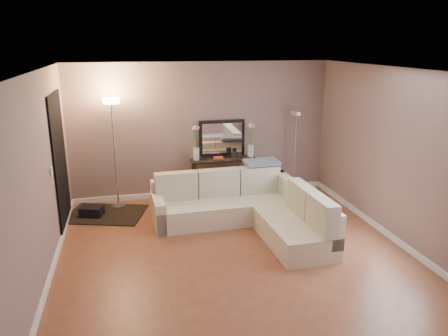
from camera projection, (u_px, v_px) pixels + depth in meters
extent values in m
cube|color=brown|center=(236.00, 258.00, 6.20)|extent=(5.00, 5.50, 0.01)
cube|color=white|center=(238.00, 70.00, 5.47)|extent=(5.00, 5.50, 0.01)
cube|color=gray|center=(202.00, 130.00, 8.42)|extent=(5.00, 0.02, 2.60)
cube|color=gray|center=(329.00, 272.00, 3.25)|extent=(5.00, 0.02, 2.60)
cube|color=gray|center=(37.00, 183.00, 5.31)|extent=(0.02, 5.50, 2.60)
cube|color=gray|center=(404.00, 159.00, 6.37)|extent=(0.02, 5.50, 2.60)
cube|color=white|center=(203.00, 192.00, 8.75)|extent=(5.00, 0.03, 0.10)
cube|color=white|center=(51.00, 274.00, 5.66)|extent=(0.03, 5.50, 0.10)
cube|color=white|center=(393.00, 238.00, 6.71)|extent=(0.03, 5.50, 0.10)
cube|color=black|center=(60.00, 162.00, 6.96)|extent=(0.02, 1.20, 2.20)
cube|color=white|center=(52.00, 171.00, 6.14)|extent=(0.02, 0.08, 0.12)
cube|color=beige|center=(224.00, 210.00, 7.45)|extent=(2.43, 0.92, 0.37)
cube|color=beige|center=(220.00, 190.00, 7.68)|extent=(2.40, 0.28, 0.52)
cube|color=beige|center=(158.00, 212.00, 7.16)|extent=(0.20, 0.84, 0.52)
cube|color=beige|center=(294.00, 232.00, 6.58)|extent=(0.89, 1.51, 0.37)
cube|color=beige|center=(303.00, 205.00, 6.97)|extent=(0.27, 2.31, 0.52)
cube|color=beige|center=(176.00, 186.00, 7.35)|extent=(0.73, 0.23, 0.48)
cube|color=beige|center=(219.00, 183.00, 7.53)|extent=(0.73, 0.23, 0.48)
cube|color=beige|center=(259.00, 179.00, 7.71)|extent=(0.73, 0.23, 0.48)
cube|color=beige|center=(301.00, 199.00, 6.77)|extent=(0.23, 0.67, 0.48)
cube|color=beige|center=(322.00, 215.00, 6.13)|extent=(0.23, 0.67, 0.48)
cube|color=slate|center=(262.00, 162.00, 7.67)|extent=(0.64, 0.41, 0.08)
cube|color=black|center=(224.00, 160.00, 8.42)|extent=(1.27, 0.34, 0.04)
cube|color=black|center=(195.00, 183.00, 8.28)|extent=(0.04, 0.04, 0.74)
cube|color=black|center=(193.00, 179.00, 8.53)|extent=(0.04, 0.04, 0.74)
cube|color=black|center=(254.00, 179.00, 8.52)|extent=(0.04, 0.04, 0.74)
cube|color=black|center=(251.00, 175.00, 8.78)|extent=(0.04, 0.04, 0.74)
cube|color=black|center=(224.00, 188.00, 8.58)|extent=(1.19, 0.31, 0.03)
cube|color=#BF3333|center=(197.00, 185.00, 8.44)|extent=(0.03, 0.16, 0.19)
cube|color=#3359A5|center=(199.00, 184.00, 8.45)|extent=(0.04, 0.16, 0.20)
cube|color=gold|center=(202.00, 184.00, 8.45)|extent=(0.04, 0.16, 0.22)
cube|color=#3F7F4C|center=(204.00, 184.00, 8.47)|extent=(0.05, 0.16, 0.19)
cube|color=#994C99|center=(207.00, 184.00, 8.48)|extent=(0.03, 0.16, 0.20)
cube|color=orange|center=(209.00, 183.00, 8.48)|extent=(0.04, 0.16, 0.22)
cube|color=#262626|center=(211.00, 184.00, 8.50)|extent=(0.04, 0.16, 0.19)
cube|color=#4C99B2|center=(214.00, 183.00, 8.51)|extent=(0.05, 0.16, 0.20)
cube|color=#B2A58C|center=(216.00, 183.00, 8.51)|extent=(0.03, 0.16, 0.22)
cube|color=brown|center=(218.00, 183.00, 8.53)|extent=(0.04, 0.16, 0.19)
cube|color=navy|center=(220.00, 183.00, 8.54)|extent=(0.04, 0.16, 0.20)
cube|color=gold|center=(223.00, 182.00, 8.54)|extent=(0.05, 0.16, 0.22)
cube|color=black|center=(222.00, 138.00, 8.47)|extent=(0.90, 0.04, 0.70)
cube|color=white|center=(222.00, 138.00, 8.45)|extent=(0.78, 0.01, 0.59)
cube|color=#D24725|center=(218.00, 158.00, 8.35)|extent=(0.18, 0.12, 0.04)
cube|color=black|center=(233.00, 155.00, 8.38)|extent=(0.10, 0.02, 0.13)
cube|color=black|center=(239.00, 155.00, 8.41)|extent=(0.08, 0.02, 0.11)
cylinder|color=silver|center=(196.00, 154.00, 8.26)|extent=(0.12, 0.12, 0.23)
cylinder|color=#38722D|center=(195.00, 140.00, 8.18)|extent=(0.10, 0.01, 0.40)
sphere|color=#E5598C|center=(194.00, 129.00, 8.12)|extent=(0.07, 0.07, 0.07)
cylinder|color=#38722D|center=(196.00, 139.00, 8.18)|extent=(0.05, 0.01, 0.43)
sphere|color=white|center=(195.00, 128.00, 8.12)|extent=(0.07, 0.07, 0.07)
cylinder|color=#38722D|center=(196.00, 139.00, 8.18)|extent=(0.01, 0.01, 0.45)
sphere|color=#598CE5|center=(196.00, 127.00, 8.12)|extent=(0.07, 0.07, 0.07)
cylinder|color=#38722D|center=(196.00, 140.00, 8.19)|extent=(0.05, 0.01, 0.41)
sphere|color=#E58C4C|center=(197.00, 129.00, 8.13)|extent=(0.07, 0.07, 0.07)
cylinder|color=#38722D|center=(197.00, 139.00, 8.19)|extent=(0.10, 0.01, 0.42)
sphere|color=#D866B2|center=(198.00, 128.00, 8.13)|extent=(0.07, 0.07, 0.07)
cylinder|color=silver|center=(251.00, 151.00, 8.49)|extent=(0.12, 0.12, 0.23)
cylinder|color=#38722D|center=(250.00, 137.00, 8.41)|extent=(0.10, 0.01, 0.40)
sphere|color=#E5598C|center=(249.00, 127.00, 8.35)|extent=(0.07, 0.07, 0.07)
cylinder|color=#38722D|center=(251.00, 137.00, 8.41)|extent=(0.05, 0.01, 0.43)
sphere|color=white|center=(250.00, 126.00, 8.35)|extent=(0.07, 0.07, 0.07)
cylinder|color=#38722D|center=(251.00, 136.00, 8.41)|extent=(0.01, 0.01, 0.45)
sphere|color=#598CE5|center=(251.00, 125.00, 8.35)|extent=(0.07, 0.07, 0.07)
cylinder|color=#38722D|center=(251.00, 137.00, 8.42)|extent=(0.05, 0.01, 0.41)
sphere|color=#E58C4C|center=(252.00, 127.00, 8.36)|extent=(0.07, 0.07, 0.07)
cylinder|color=#38722D|center=(252.00, 137.00, 8.42)|extent=(0.10, 0.01, 0.42)
sphere|color=#D866B2|center=(253.00, 125.00, 8.36)|extent=(0.07, 0.07, 0.07)
cylinder|color=silver|center=(119.00, 206.00, 8.10)|extent=(0.33, 0.33, 0.03)
cylinder|color=silver|center=(115.00, 156.00, 7.83)|extent=(0.04, 0.04, 1.91)
cylinder|color=#FFBF72|center=(111.00, 101.00, 7.56)|extent=(0.35, 0.35, 0.09)
cylinder|color=silver|center=(293.00, 192.00, 8.83)|extent=(0.24, 0.24, 0.03)
cylinder|color=silver|center=(295.00, 155.00, 8.61)|extent=(0.03, 0.03, 1.59)
cylinder|color=silver|center=(297.00, 113.00, 8.38)|extent=(0.26, 0.26, 0.07)
cube|color=black|center=(106.00, 214.00, 7.75)|extent=(1.54, 1.33, 0.02)
cube|color=black|center=(92.00, 213.00, 7.65)|extent=(0.43, 0.36, 0.24)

